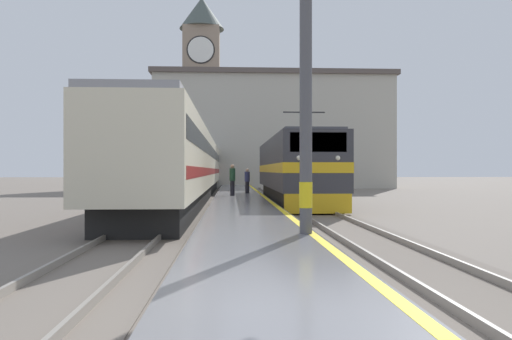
# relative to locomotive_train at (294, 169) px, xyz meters

# --- Properties ---
(ground_plane) EXTENTS (200.00, 200.00, 0.00)m
(ground_plane) POSITION_rel_locomotive_train_xyz_m (-2.99, 7.91, -1.90)
(ground_plane) COLOR #70665B
(platform) EXTENTS (2.93, 140.00, 0.38)m
(platform) POSITION_rel_locomotive_train_xyz_m (-2.99, 2.91, -1.72)
(platform) COLOR slate
(platform) RESTS_ON ground
(rail_track_near) EXTENTS (2.84, 140.00, 0.16)m
(rail_track_near) POSITION_rel_locomotive_train_xyz_m (0.00, 2.91, -1.87)
(rail_track_near) COLOR #70665B
(rail_track_near) RESTS_ON ground
(rail_track_far) EXTENTS (2.83, 140.00, 0.16)m
(rail_track_far) POSITION_rel_locomotive_train_xyz_m (-6.14, 2.91, -1.87)
(rail_track_far) COLOR #70665B
(rail_track_far) RESTS_ON ground
(locomotive_train) EXTENTS (2.92, 15.98, 4.69)m
(locomotive_train) POSITION_rel_locomotive_train_xyz_m (0.00, 0.00, 0.00)
(locomotive_train) COLOR black
(locomotive_train) RESTS_ON ground
(passenger_train) EXTENTS (2.92, 49.31, 4.06)m
(passenger_train) POSITION_rel_locomotive_train_xyz_m (-6.14, 8.95, 0.28)
(passenger_train) COLOR black
(passenger_train) RESTS_ON ground
(catenary_mast) EXTENTS (2.12, 0.31, 7.17)m
(catenary_mast) POSITION_rel_locomotive_train_xyz_m (-1.77, -16.46, 1.98)
(catenary_mast) COLOR #4C4C51
(catenary_mast) RESTS_ON platform
(person_on_platform) EXTENTS (0.34, 0.34, 1.58)m
(person_on_platform) POSITION_rel_locomotive_train_xyz_m (-2.49, 4.06, -0.70)
(person_on_platform) COLOR #23232D
(person_on_platform) RESTS_ON platform
(second_waiting_passenger) EXTENTS (0.34, 0.34, 1.82)m
(second_waiting_passenger) POSITION_rel_locomotive_train_xyz_m (-3.45, 0.95, -0.56)
(second_waiting_passenger) COLOR #23232D
(second_waiting_passenger) RESTS_ON platform
(clock_tower) EXTENTS (5.45, 5.45, 23.18)m
(clock_tower) POSITION_rel_locomotive_train_xyz_m (-7.08, 33.71, 10.53)
(clock_tower) COLOR gray
(clock_tower) RESTS_ON ground
(station_building) EXTENTS (25.11, 8.82, 12.03)m
(station_building) POSITION_rel_locomotive_train_xyz_m (0.96, 25.60, 4.14)
(station_building) COLOR #B7B2A3
(station_building) RESTS_ON ground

